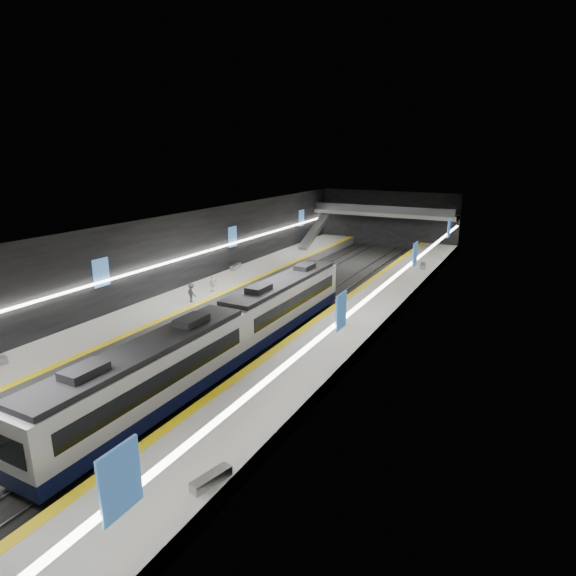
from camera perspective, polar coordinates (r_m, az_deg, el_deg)
The scene contains 24 objects.
ground at distance 40.80m, azimuth -2.72°, elevation -3.44°, with size 70.00×70.00×0.00m, color black.
ceiling at distance 38.88m, azimuth -2.88°, elevation 7.74°, with size 20.00×70.00×0.04m, color beige.
wall_left at distance 45.44m, azimuth -13.75°, elevation 3.38°, with size 0.04×70.00×8.00m, color black.
wall_right at distance 35.77m, azimuth 11.15°, elevation 0.17°, with size 0.04×70.00×8.00m, color black.
wall_back at distance 71.51m, azimuth 11.71°, elevation 8.00°, with size 20.00×0.04×8.00m, color black.
platform_left at distance 44.74m, azimuth -11.04°, elevation -1.29°, with size 5.00×70.00×1.00m, color slate.
tile_surface_left at distance 44.60m, azimuth -11.08°, elevation -0.66°, with size 5.00×70.00×0.02m, color #AEAEA9.
tactile_strip_left at distance 43.29m, azimuth -8.80°, elevation -1.04°, with size 0.60×70.00×0.02m, color yellow.
platform_right at distance 37.60m, azimuth 7.21°, elevation -4.48°, with size 5.00×70.00×1.00m, color slate.
tile_surface_right at distance 37.42m, azimuth 7.24°, elevation -3.75°, with size 5.00×70.00×0.02m, color #AEAEA9.
tactile_strip_right at distance 38.19m, azimuth 4.15°, elevation -3.23°, with size 0.60×70.00×0.02m, color yellow.
rails at distance 40.78m, azimuth -2.72°, elevation -3.36°, with size 6.52×70.00×0.12m.
train at distance 31.82m, azimuth -6.94°, elevation -5.08°, with size 2.69×30.04×3.60m.
ad_posters at distance 40.37m, azimuth -2.08°, elevation 3.01°, with size 19.94×53.50×2.20m.
cove_light_left at distance 45.35m, azimuth -13.54°, elevation 3.11°, with size 0.25×68.60×0.12m, color white.
cove_light_right at distance 35.88m, azimuth 10.82°, elevation -0.10°, with size 0.25×68.60×0.12m, color white.
mezzanine_bridge at distance 69.40m, azimuth 11.27°, elevation 8.65°, with size 20.00×3.00×1.50m.
escalator at distance 65.89m, azimuth 3.11°, elevation 6.68°, with size 1.20×8.00×0.60m, color #99999E.
bench_left_far at distance 53.16m, azimuth -6.24°, elevation 2.51°, with size 0.57×2.04×0.50m, color #99999E.
bench_right_near at distance 20.45m, azimuth -9.10°, elevation -21.45°, with size 0.50×1.80×0.44m, color #99999E.
bench_right_far at distance 55.45m, azimuth 15.67°, elevation 2.55°, with size 0.52×1.88×0.46m, color #99999E.
passenger_right_a at distance 36.10m, azimuth 5.94°, elevation -2.80°, with size 0.72×0.47×1.98m, color #BB5045.
passenger_left_a at distance 44.67m, azimuth -8.91°, elevation 0.49°, with size 0.90×0.38×1.54m, color silver.
passenger_left_b at distance 41.93m, azimuth -11.36°, elevation -0.57°, with size 1.08×0.62×1.67m, color #45444C.
Camera 1 is at (19.62, -33.09, 13.60)m, focal length 30.00 mm.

